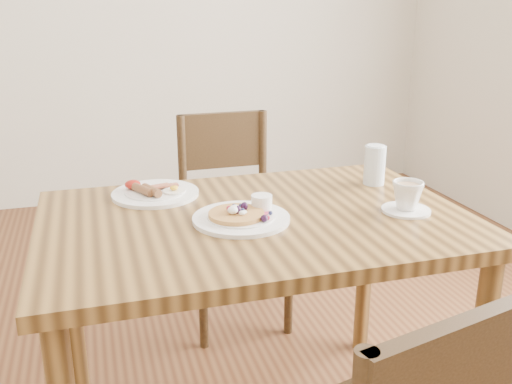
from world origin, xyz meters
TOP-DOWN VIEW (x-y plane):
  - dining_table at (0.00, 0.00)m, footprint 1.20×0.80m
  - chair_far at (0.12, 0.76)m, footprint 0.42×0.42m
  - pancake_plate at (-0.05, -0.02)m, footprint 0.27×0.27m
  - breakfast_plate at (-0.26, 0.26)m, footprint 0.27×0.27m
  - teacup_saucer at (0.42, -0.09)m, footprint 0.14×0.14m
  - water_glass at (0.46, 0.17)m, footprint 0.07×0.07m

SIDE VIEW (x-z plane):
  - chair_far at x=0.12m, z-range 0.05..0.93m
  - dining_table at x=0.00m, z-range 0.28..1.03m
  - breakfast_plate at x=-0.26m, z-range 0.74..0.78m
  - pancake_plate at x=-0.05m, z-range 0.74..0.79m
  - teacup_saucer at x=0.42m, z-range 0.75..0.84m
  - water_glass at x=0.46m, z-range 0.75..0.88m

